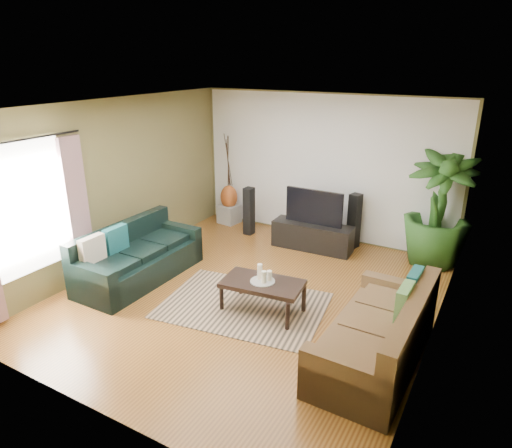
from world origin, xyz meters
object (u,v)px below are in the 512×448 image
Objects in this scene: tv_stand at (312,236)px; speaker_left at (249,211)px; television at (314,207)px; speaker_right at (354,221)px; pedestal at (229,214)px; coffee_table at (263,296)px; side_table at (156,242)px; sofa_left at (139,253)px; vase at (229,197)px; potted_plant at (438,209)px; sofa_right at (376,328)px.

speaker_left reaches higher than tv_stand.
speaker_right is (0.61, 0.43, -0.29)m from television.
television is at bearing -11.44° from pedestal.
speaker_left reaches higher than coffee_table.
television reaches higher than side_table.
vase is (-0.17, 2.86, 0.13)m from sofa_left.
television is 2.05m from potted_plant.
vase is at bearing 153.55° from speaker_left.
sofa_left and sofa_right have the same top height.
television is at bearing -167.92° from potted_plant.
coffee_table is at bearing -84.64° from speaker_right.
speaker_right is at bearing 0.21° from vase.
sofa_left is 2.87m from pedestal.
vase is at bearing -126.61° from sofa_right.
pedestal is at bearing -179.86° from potted_plant.
side_table is at bearing -116.26° from speaker_left.
sofa_right is 4.25m from speaker_left.
sofa_left is at bearing -143.53° from potted_plant.
speaker_left is 1.91× the size of vase.
pedestal is at bearing 84.80° from side_table.
sofa_left is at bearing -65.43° from side_table.
speaker_left is at bearing -128.55° from sofa_right.
speaker_left is (-1.37, 0.06, -0.32)m from television.
sofa_right reaches higher than tv_stand.
coffee_table reaches higher than pedestal.
speaker_right is 2.05× the size of vase.
sofa_left is at bearing -100.70° from speaker_left.
speaker_right reaches higher than sofa_left.
speaker_right is (-1.27, 3.10, 0.08)m from sofa_right.
speaker_left is at bearing -173.77° from potted_plant.
tv_stand is 0.55m from television.
side_table is at bearing -153.94° from potted_plant.
potted_plant reaches higher than sofa_right.
side_table is (-2.86, -2.07, -0.25)m from speaker_right.
sofa_left is 3.80m from speaker_right.
sofa_left is at bearing -130.34° from tv_stand.
tv_stand is at bearing 89.58° from coffee_table.
potted_plant is (1.99, 0.45, 0.72)m from tv_stand.
tv_stand is 2.89× the size of side_table.
speaker_left is at bearing 174.25° from tv_stand.
coffee_table is 1.03× the size of television.
speaker_left is at bearing 177.51° from television.
speaker_right reaches higher than coffee_table.
speaker_right reaches higher than pedestal.
television is at bearing -1.55° from speaker_left.
speaker_right is 2.67m from vase.
speaker_right reaches higher than side_table.
speaker_right is at bearing 11.42° from speaker_left.
coffee_table is 2.83× the size of pedestal.
speaker_left is at bearing 117.33° from coffee_table.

